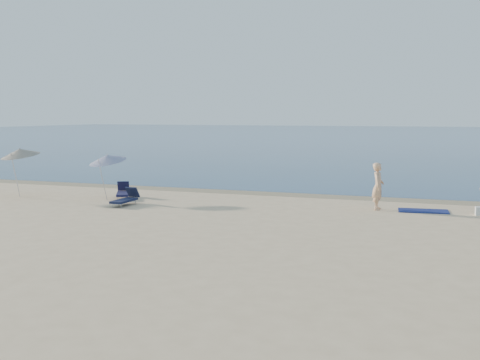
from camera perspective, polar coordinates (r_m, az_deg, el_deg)
name	(u,v)px	position (r m, az deg, el deg)	size (l,w,h in m)	color
ground	(102,351)	(10.38, -12.93, -15.51)	(160.00, 160.00, 0.00)	#D4B68D
sea	(427,136)	(108.24, 17.32, 4.00)	(240.00, 160.00, 0.01)	#0D2850
wet_sand_strip	(335,197)	(28.22, 9.04, -1.57)	(240.00, 1.60, 0.00)	#847254
person_left	(378,186)	(24.62, 12.96, -0.59)	(0.69, 0.45, 1.89)	tan
beach_towel	(423,211)	(24.80, 16.99, -2.82)	(1.92, 1.07, 0.03)	#0F174C
umbrella_near	(107,158)	(27.56, -12.47, 2.02)	(2.13, 2.15, 2.20)	silver
umbrella_far	(20,152)	(29.61, -20.14, 2.47)	(2.30, 2.32, 2.41)	silver
lounger_left	(123,192)	(27.89, -11.04, -1.16)	(1.25, 1.68, 0.72)	#15163A
lounger_right	(126,199)	(25.71, -10.80, -1.79)	(0.53, 1.63, 0.72)	#131935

